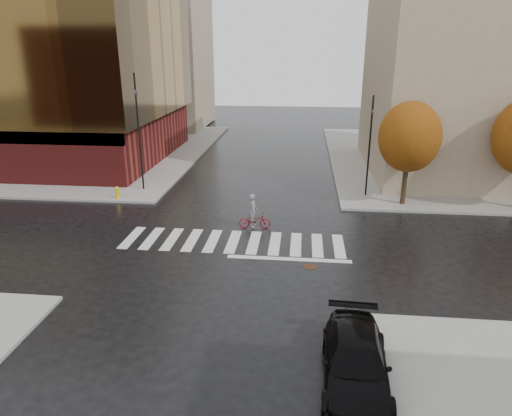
{
  "coord_description": "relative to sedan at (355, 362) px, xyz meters",
  "views": [
    {
      "loc": [
        3.47,
        -21.3,
        9.62
      ],
      "look_at": [
        1.23,
        0.29,
        2.0
      ],
      "focal_mm": 32.0,
      "sensor_mm": 36.0,
      "label": 1
    }
  ],
  "objects": [
    {
      "name": "ground",
      "position": [
        -5.27,
        9.67,
        -0.71
      ],
      "size": [
        120.0,
        120.0,
        0.0
      ],
      "primitive_type": "plane",
      "color": "black",
      "rests_on": "ground"
    },
    {
      "name": "sidewalk_nw",
      "position": [
        -26.27,
        30.67,
        -0.63
      ],
      "size": [
        30.0,
        30.0,
        0.15
      ],
      "primitive_type": "cube",
      "color": "gray",
      "rests_on": "ground"
    },
    {
      "name": "sidewalk_ne",
      "position": [
        15.73,
        30.67,
        -0.63
      ],
      "size": [
        30.0,
        30.0,
        0.15
      ],
      "primitive_type": "cube",
      "color": "gray",
      "rests_on": "ground"
    },
    {
      "name": "crosswalk",
      "position": [
        -5.27,
        10.17,
        -0.7
      ],
      "size": [
        12.0,
        3.0,
        0.01
      ],
      "primitive_type": "cube",
      "color": "silver",
      "rests_on": "ground"
    },
    {
      "name": "office_glass",
      "position": [
        -27.27,
        27.65,
        7.57
      ],
      "size": [
        27.0,
        19.0,
        16.0
      ],
      "color": "maroon",
      "rests_on": "sidewalk_nw"
    },
    {
      "name": "building_ne_tan",
      "position": [
        11.73,
        26.67,
        8.44
      ],
      "size": [
        16.0,
        16.0,
        18.0
      ],
      "primitive_type": "cube",
      "color": "gray",
      "rests_on": "sidewalk_ne"
    },
    {
      "name": "building_nw_far",
      "position": [
        -21.27,
        46.67,
        9.44
      ],
      "size": [
        14.0,
        12.0,
        20.0
      ],
      "primitive_type": "cube",
      "color": "gray",
      "rests_on": "sidewalk_nw"
    },
    {
      "name": "tree_ne_a",
      "position": [
        4.73,
        17.07,
        3.75
      ],
      "size": [
        3.8,
        3.8,
        6.5
      ],
      "color": "black",
      "rests_on": "sidewalk_ne"
    },
    {
      "name": "sedan",
      "position": [
        0.0,
        0.0,
        0.0
      ],
      "size": [
        2.21,
        4.96,
        1.42
      ],
      "primitive_type": "imported",
      "rotation": [
        0.0,
        0.0,
        -0.05
      ],
      "color": "black",
      "rests_on": "ground"
    },
    {
      "name": "cyclist",
      "position": [
        -4.38,
        12.17,
        -0.02
      ],
      "size": [
        1.83,
        0.76,
        2.03
      ],
      "rotation": [
        0.0,
        0.0,
        1.65
      ],
      "color": "maroon",
      "rests_on": "ground"
    },
    {
      "name": "traffic_light_nw",
      "position": [
        -12.97,
        18.46,
        4.05
      ],
      "size": [
        0.25,
        0.23,
        7.95
      ],
      "rotation": [
        0.0,
        0.0,
        -1.98
      ],
      "color": "black",
      "rests_on": "sidewalk_nw"
    },
    {
      "name": "traffic_light_ne",
      "position": [
        2.58,
        18.67,
        3.16
      ],
      "size": [
        0.18,
        0.2,
        6.65
      ],
      "rotation": [
        0.0,
        0.0,
        3.48
      ],
      "color": "black",
      "rests_on": "sidewalk_ne"
    },
    {
      "name": "fire_hydrant",
      "position": [
        -13.96,
        16.17,
        -0.1
      ],
      "size": [
        0.29,
        0.29,
        0.83
      ],
      "color": "#DDBF0D",
      "rests_on": "sidewalk_nw"
    },
    {
      "name": "manhole",
      "position": [
        -1.27,
        7.67,
        -0.7
      ],
      "size": [
        0.83,
        0.83,
        0.01
      ],
      "primitive_type": "cylinder",
      "rotation": [
        0.0,
        0.0,
        -0.36
      ],
      "color": "#4E2C1B",
      "rests_on": "ground"
    }
  ]
}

